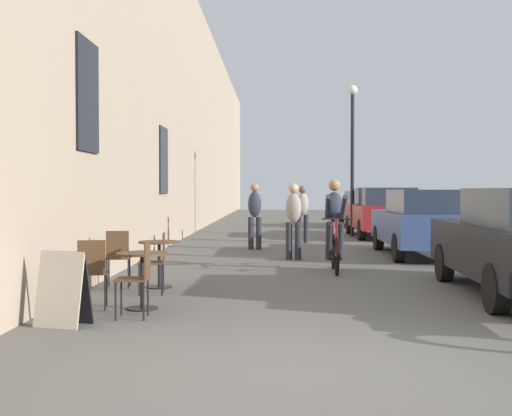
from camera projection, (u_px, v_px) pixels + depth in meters
name	position (u px, v px, depth m)	size (l,w,h in m)	color
ground_plane	(316.00, 373.00, 5.40)	(88.00, 88.00, 0.00)	#5B5954
building_facade_left	(170.00, 97.00, 19.37)	(0.54, 68.00, 8.52)	tan
cafe_table_near	(142.00, 268.00, 8.29)	(0.64, 0.64, 0.72)	black
cafe_chair_near_toward_street	(92.00, 269.00, 8.24)	(0.45, 0.45, 0.89)	black
cafe_chair_near_toward_wall	(139.00, 274.00, 7.72)	(0.39, 0.39, 0.89)	black
cafe_table_mid	(159.00, 254.00, 10.13)	(0.64, 0.64, 0.72)	black
cafe_chair_mid_toward_street	(118.00, 255.00, 10.07)	(0.43, 0.43, 0.89)	black
cafe_chair_mid_toward_wall	(157.00, 259.00, 9.49)	(0.42, 0.42, 0.89)	black
sandwich_board_sign	(63.00, 289.00, 7.29)	(0.62, 0.50, 0.84)	black
cyclist_on_bicycle	(335.00, 228.00, 12.21)	(0.52, 1.76, 1.74)	black
pedestrian_near	(294.00, 217.00, 14.15)	(0.38, 0.30, 1.66)	#26262D
pedestrian_mid	(255.00, 212.00, 16.56)	(0.35, 0.25, 1.68)	#26262D
pedestrian_far	(303.00, 211.00, 18.68)	(0.37, 0.28, 1.63)	#26262D
street_lamp	(352.00, 141.00, 21.16)	(0.32, 0.32, 4.90)	black
parked_car_second	(424.00, 222.00, 14.89)	(1.84, 4.29, 1.52)	#384C84
parked_car_third	(382.00, 212.00, 20.83)	(1.91, 4.46, 1.58)	maroon
parked_car_fourth	(364.00, 208.00, 26.89)	(1.76, 4.15, 1.47)	#595960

